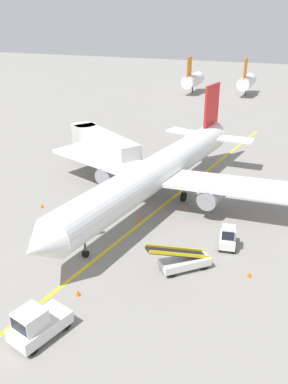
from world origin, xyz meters
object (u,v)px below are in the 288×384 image
(ground_crew_marshaller, at_px, (94,226))
(safety_cone_wingtip_right, at_px, (249,274))
(safety_cone_nose_left, at_px, (186,206))
(belt_loader_forward_hold, at_px, (183,260))
(safety_cone_nose_right, at_px, (78,293))
(airliner, at_px, (159,171))
(jet_bridge, at_px, (100,142))
(baggage_tug_near_wing, at_px, (228,238))
(safety_cone_tail_area, at_px, (42,206))
(pushback_tug, at_px, (37,324))
(safety_cone_wingtip_left, at_px, (138,218))

(ground_crew_marshaller, distance_m, safety_cone_wingtip_right, 13.58)
(safety_cone_nose_left, bearing_deg, belt_loader_forward_hold, -73.26)
(safety_cone_nose_left, relative_size, safety_cone_nose_right, 1.00)
(ground_crew_marshaller, xyz_separation_m, safety_cone_nose_left, (5.70, 8.25, -0.69))
(airliner, xyz_separation_m, jet_bridge, (-9.94, 5.94, 0.12))
(baggage_tug_near_wing, height_order, safety_cone_tail_area, baggage_tug_near_wing)
(baggage_tug_near_wing, xyz_separation_m, belt_loader_forward_hold, (-2.39, -4.37, -0.15))
(jet_bridge, bearing_deg, baggage_tug_near_wing, -33.21)
(airliner, relative_size, pushback_tug, 8.93)
(safety_cone_tail_area, bearing_deg, belt_loader_forward_hold, -15.81)
(airliner, distance_m, ground_crew_marshaller, 9.37)
(ground_crew_marshaller, relative_size, safety_cone_nose_right, 3.86)
(safety_cone_nose_right, bearing_deg, pushback_tug, -91.08)
(safety_cone_nose_left, bearing_deg, jet_bridge, 154.08)
(pushback_tug, distance_m, belt_loader_forward_hold, 11.68)
(safety_cone_nose_left, bearing_deg, pushback_tug, -97.60)
(pushback_tug, height_order, belt_loader_forward_hold, belt_loader_forward_hold)
(airliner, bearing_deg, safety_cone_tail_area, -149.95)
(jet_bridge, relative_size, belt_loader_forward_hold, 2.72)
(ground_crew_marshaller, distance_m, safety_cone_tail_area, 8.11)
(belt_loader_forward_hold, bearing_deg, safety_cone_nose_left, 106.74)
(ground_crew_marshaller, height_order, safety_cone_nose_right, ground_crew_marshaller)
(pushback_tug, distance_m, safety_cone_wingtip_left, 16.13)
(airliner, height_order, jet_bridge, airliner)
(pushback_tug, relative_size, belt_loader_forward_hold, 0.89)
(safety_cone_nose_right, bearing_deg, safety_cone_tail_area, 135.54)
(baggage_tug_near_wing, height_order, safety_cone_nose_left, baggage_tug_near_wing)
(jet_bridge, xyz_separation_m, ground_crew_marshaller, (7.34, -14.59, -2.63))
(ground_crew_marshaller, bearing_deg, pushback_tug, -76.03)
(jet_bridge, xyz_separation_m, belt_loader_forward_hold, (16.09, -16.47, -2.77))
(safety_cone_wingtip_left, xyz_separation_m, safety_cone_tail_area, (-9.95, -1.31, 0.00))
(jet_bridge, relative_size, safety_cone_wingtip_right, 27.49)
(baggage_tug_near_wing, height_order, safety_cone_nose_right, baggage_tug_near_wing)
(jet_bridge, xyz_separation_m, safety_cone_wingtip_left, (9.69, -10.54, -3.32))
(belt_loader_forward_hold, xyz_separation_m, safety_cone_wingtip_left, (-6.40, 5.94, -0.56))
(airliner, relative_size, safety_cone_tail_area, 80.27)
(belt_loader_forward_hold, relative_size, safety_cone_nose_left, 10.12)
(jet_bridge, height_order, ground_crew_marshaller, jet_bridge)
(jet_bridge, distance_m, baggage_tug_near_wing, 22.24)
(airliner, xyz_separation_m, safety_cone_nose_left, (3.10, -0.40, -3.20))
(jet_bridge, xyz_separation_m, pushback_tug, (10.33, -26.63, -2.55))
(safety_cone_nose_right, height_order, safety_cone_tail_area, same)
(pushback_tug, height_order, baggage_tug_near_wing, pushback_tug)
(pushback_tug, xyz_separation_m, safety_cone_wingtip_right, (10.54, 11.11, -0.77))
(safety_cone_nose_right, height_order, safety_cone_wingtip_right, same)
(airliner, relative_size, safety_cone_wingtip_left, 80.27)
(airliner, xyz_separation_m, safety_cone_wingtip_right, (10.93, -9.58, -3.20))
(safety_cone_nose_left, xyz_separation_m, safety_cone_wingtip_right, (7.83, -9.19, 0.00))
(airliner, distance_m, safety_cone_tail_area, 12.21)
(pushback_tug, distance_m, ground_crew_marshaller, 12.41)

